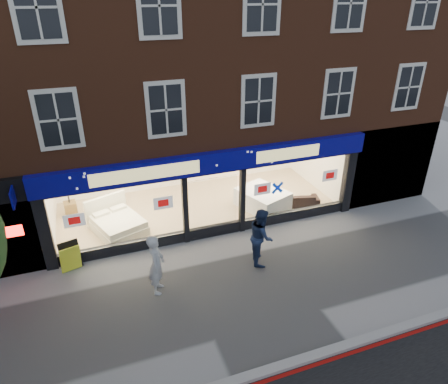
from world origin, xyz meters
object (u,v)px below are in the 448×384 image
mattress_stack (262,199)px  pedestrian_grey (156,264)px  pedestrian_blue (261,236)px  sofa (297,199)px  a_board (71,257)px  display_bed (117,223)px

mattress_stack → pedestrian_grey: bearing=-145.4°
pedestrian_blue → mattress_stack: bearing=-9.4°
mattress_stack → sofa: 1.47m
a_board → pedestrian_blue: size_ratio=0.51×
display_bed → sofa: 7.16m
mattress_stack → pedestrian_blue: (-1.51, -3.13, 0.49)m
mattress_stack → pedestrian_grey: size_ratio=1.21×
pedestrian_grey → mattress_stack: bearing=-35.3°
mattress_stack → sofa: size_ratio=1.34×
pedestrian_grey → pedestrian_blue: 3.45m
pedestrian_blue → pedestrian_grey: bearing=111.2°
mattress_stack → pedestrian_blue: 3.51m
display_bed → a_board: display_bed is taller
display_bed → mattress_stack: display_bed is taller
sofa → a_board: (-8.75, -1.21, 0.14)m
display_bed → mattress_stack: bearing=-22.4°
display_bed → pedestrian_grey: (0.76, -3.63, 0.54)m
sofa → mattress_stack: bearing=2.7°
display_bed → pedestrian_blue: pedestrian_blue is taller
pedestrian_grey → pedestrian_blue: (3.44, 0.29, 0.02)m
pedestrian_blue → sofa: bearing=-29.9°
mattress_stack → pedestrian_grey: (-4.95, -3.42, 0.47)m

